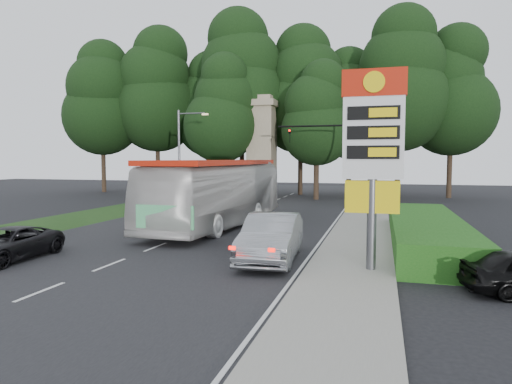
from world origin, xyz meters
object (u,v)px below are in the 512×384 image
(monument, at_px, (262,147))
(suv_charcoal, at_px, (7,244))
(gas_station_pylon, at_px, (373,142))
(sedan_silver, at_px, (271,238))
(transit_bus, at_px, (218,193))
(traffic_signal_mast, at_px, (334,149))
(streetlight_signs, at_px, (181,152))

(monument, xyz_separation_m, suv_charcoal, (-2.24, -29.81, -4.48))
(gas_station_pylon, relative_size, sedan_silver, 1.27)
(transit_bus, distance_m, suv_charcoal, 11.52)
(gas_station_pylon, distance_m, traffic_signal_mast, 22.29)
(gas_station_pylon, xyz_separation_m, sedan_silver, (-3.70, 0.86, -3.56))
(monument, distance_m, suv_charcoal, 30.23)
(gas_station_pylon, height_order, sedan_silver, gas_station_pylon)
(traffic_signal_mast, xyz_separation_m, sedan_silver, (-0.18, -21.15, -3.78))
(monument, height_order, sedan_silver, monument)
(gas_station_pylon, bearing_deg, traffic_signal_mast, 99.09)
(streetlight_signs, relative_size, sedan_silver, 1.48)
(monument, distance_m, sedan_silver, 28.48)
(monument, relative_size, sedan_silver, 1.86)
(traffic_signal_mast, bearing_deg, transit_bus, -111.17)
(sedan_silver, bearing_deg, transit_bus, 118.63)
(monument, relative_size, transit_bus, 0.73)
(sedan_silver, bearing_deg, streetlight_signs, 118.95)
(traffic_signal_mast, height_order, suv_charcoal, traffic_signal_mast)
(monument, xyz_separation_m, sedan_silver, (7.50, -27.15, -4.21))
(gas_station_pylon, xyz_separation_m, transit_bus, (-8.70, 8.62, -2.54))
(traffic_signal_mast, bearing_deg, gas_station_pylon, -80.91)
(gas_station_pylon, bearing_deg, streetlight_signs, 128.96)
(gas_station_pylon, relative_size, monument, 0.68)
(traffic_signal_mast, xyz_separation_m, transit_bus, (-5.18, -13.38, -2.77))
(streetlight_signs, xyz_separation_m, monument, (4.99, 7.99, 0.67))
(gas_station_pylon, distance_m, monument, 30.17)
(sedan_silver, bearing_deg, traffic_signal_mast, 85.37)
(monument, bearing_deg, traffic_signal_mast, -38.00)
(streetlight_signs, bearing_deg, traffic_signal_mast, 8.92)
(transit_bus, bearing_deg, suv_charcoal, -111.36)
(traffic_signal_mast, height_order, sedan_silver, traffic_signal_mast)
(sedan_silver, height_order, suv_charcoal, sedan_silver)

